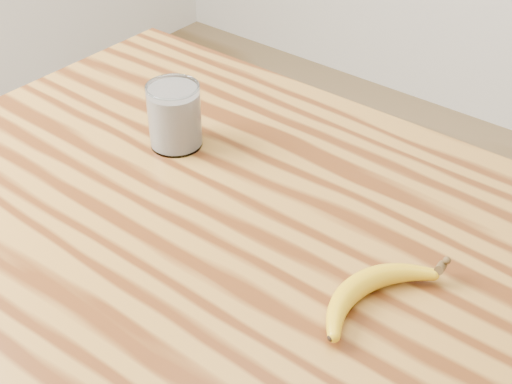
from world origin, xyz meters
The scene contains 3 objects.
table centered at (0.00, 0.00, 0.77)m, with size 1.20×0.80×0.90m.
smoothie_glass centered at (-0.23, 0.09, 0.95)m, with size 0.09×0.09×0.11m.
banana centered at (0.20, -0.01, 0.92)m, with size 0.09×0.26×0.03m, color #C59413, non-canonical shape.
Camera 1 is at (0.50, -0.61, 1.55)m, focal length 50.00 mm.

